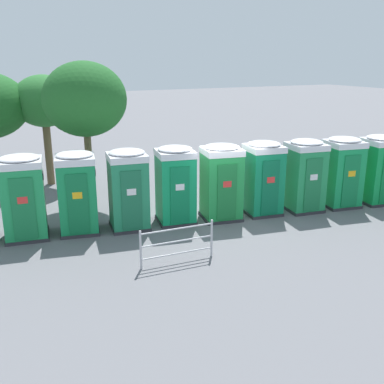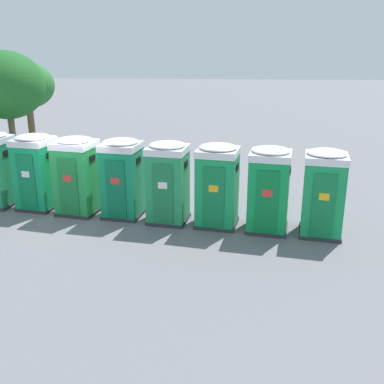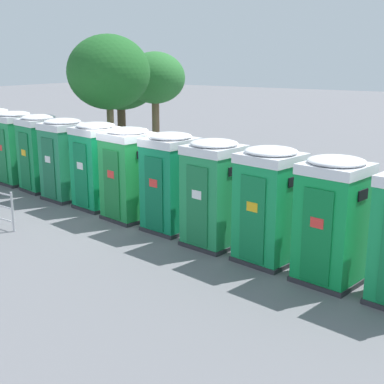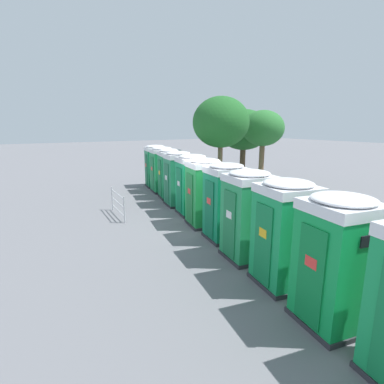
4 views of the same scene
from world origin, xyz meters
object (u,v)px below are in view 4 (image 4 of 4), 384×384
at_px(portapotty_7, 248,215).
at_px(portapotty_2, 171,173).
at_px(portapotty_5, 204,192).
at_px(street_tree_1, 263,129).
at_px(portapotty_1, 162,169).
at_px(portapotty_8, 285,233).
at_px(portapotty_0, 156,166).
at_px(street_tree_2, 221,123).
at_px(street_tree_0, 244,130).
at_px(portapotty_3, 178,178).
at_px(event_barrier, 118,203).
at_px(portapotty_4, 192,184).
at_px(portapotty_6, 225,201).
at_px(portapotty_9, 336,261).

bearing_deg(portapotty_7, portapotty_2, 169.38).
height_order(portapotty_5, street_tree_1, street_tree_1).
distance_m(portapotty_1, portapotty_2, 1.54).
xyz_separation_m(portapotty_5, portapotty_8, (4.57, -0.75, 0.00)).
bearing_deg(portapotty_0, street_tree_2, 25.25).
bearing_deg(portapotty_1, street_tree_0, 95.06).
bearing_deg(portapotty_0, portapotty_3, -10.70).
bearing_deg(street_tree_0, event_barrier, -68.48).
xyz_separation_m(portapotty_0, street_tree_0, (0.96, 6.00, 2.09)).
bearing_deg(portapotty_3, portapotty_0, 169.30).
distance_m(portapotty_1, portapotty_7, 9.27).
xyz_separation_m(portapotty_2, portapotty_5, (4.55, -0.89, -0.00)).
bearing_deg(portapotty_4, portapotty_8, -10.34).
xyz_separation_m(portapotty_6, street_tree_0, (-8.17, 7.58, 2.09)).
bearing_deg(street_tree_2, street_tree_0, 126.70).
bearing_deg(portapotty_2, portapotty_8, -10.17).
height_order(portapotty_5, portapotty_6, same).
relative_size(portapotty_7, street_tree_0, 0.54).
xyz_separation_m(portapotty_0, portapotty_8, (12.17, -2.14, -0.00)).
distance_m(portapotty_3, portapotty_9, 9.27).
relative_size(portapotty_7, street_tree_2, 0.49).
distance_m(street_tree_0, event_barrier, 10.98).
height_order(portapotty_1, street_tree_2, street_tree_2).
bearing_deg(event_barrier, portapotty_5, 42.10).
bearing_deg(portapotty_6, portapotty_4, 169.92).
bearing_deg(portapotty_5, street_tree_2, 137.32).
height_order(portapotty_6, portapotty_9, same).
relative_size(portapotty_0, portapotty_6, 1.00).
height_order(portapotty_5, event_barrier, portapotty_5).
distance_m(portapotty_5, portapotty_7, 3.09).
bearing_deg(event_barrier, portapotty_9, 9.13).
distance_m(street_tree_1, event_barrier, 10.05).
bearing_deg(portapotty_5, street_tree_1, 122.12).
relative_size(portapotty_8, street_tree_1, 0.55).
height_order(portapotty_0, portapotty_8, same).
bearing_deg(street_tree_1, portapotty_5, -57.88).
distance_m(portapotty_1, portapotty_8, 10.81).
bearing_deg(portapotty_7, street_tree_2, 149.94).
relative_size(portapotty_2, portapotty_4, 1.00).
xyz_separation_m(portapotty_1, portapotty_4, (4.57, -0.76, 0.00)).
bearing_deg(street_tree_1, street_tree_2, -77.47).
bearing_deg(street_tree_2, portapotty_8, -26.38).
bearing_deg(portapotty_9, portapotty_2, 169.64).
relative_size(portapotty_4, portapotty_5, 1.00).
relative_size(portapotty_3, street_tree_1, 0.55).
distance_m(street_tree_1, street_tree_2, 3.81).
distance_m(portapotty_3, portapotty_5, 3.09).
relative_size(portapotty_7, street_tree_1, 0.55).
relative_size(portapotty_1, street_tree_1, 0.55).
height_order(portapotty_1, portapotty_9, same).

